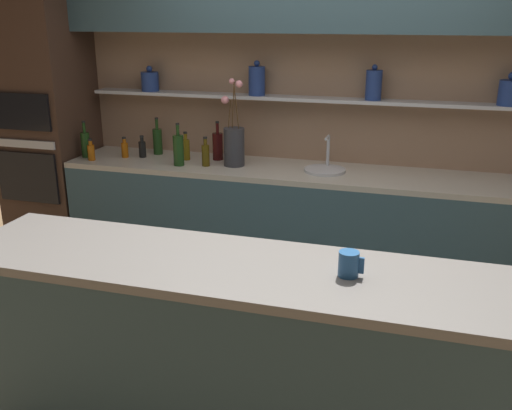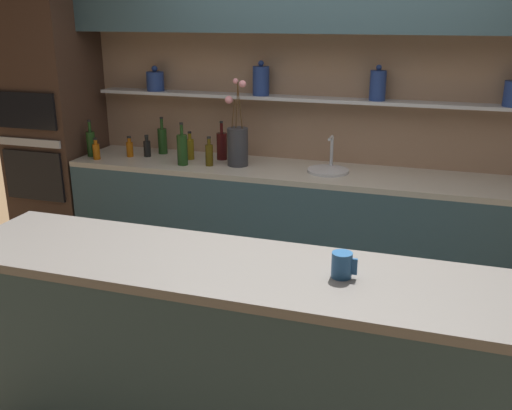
% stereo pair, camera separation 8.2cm
% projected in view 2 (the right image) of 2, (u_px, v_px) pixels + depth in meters
% --- Properties ---
extents(ground_plane, '(12.00, 12.00, 0.00)m').
position_uv_depth(ground_plane, '(276.00, 378.00, 3.31)').
color(ground_plane, olive).
extents(back_wall_unit, '(5.20, 0.44, 2.60)m').
position_uv_depth(back_wall_unit, '(335.00, 79.00, 4.20)').
color(back_wall_unit, '#937056').
rests_on(back_wall_unit, ground_plane).
extents(back_counter_unit, '(3.63, 0.62, 0.92)m').
position_uv_depth(back_counter_unit, '(305.00, 229.00, 4.32)').
color(back_counter_unit, '#334C56').
rests_on(back_counter_unit, ground_plane).
extents(island_counter, '(2.53, 0.61, 1.02)m').
position_uv_depth(island_counter, '(235.00, 368.00, 2.54)').
color(island_counter, '#334C56').
rests_on(island_counter, ground_plane).
extents(oven_tower, '(0.63, 0.64, 2.12)m').
position_uv_depth(oven_tower, '(55.00, 133.00, 4.75)').
color(oven_tower, '#3D281E').
rests_on(oven_tower, ground_plane).
extents(flower_vase, '(0.19, 0.16, 0.64)m').
position_uv_depth(flower_vase, '(238.00, 144.00, 4.26)').
color(flower_vase, '#2D2D33').
rests_on(flower_vase, back_counter_unit).
extents(sink_fixture, '(0.30, 0.30, 0.25)m').
position_uv_depth(sink_fixture, '(328.00, 169.00, 4.13)').
color(sink_fixture, '#B7B7BC').
rests_on(sink_fixture, back_counter_unit).
extents(bottle_sauce_0, '(0.05, 0.05, 0.17)m').
position_uv_depth(bottle_sauce_0, '(96.00, 151.00, 4.47)').
color(bottle_sauce_0, '#9E4C0A').
rests_on(bottle_sauce_0, back_counter_unit).
extents(bottle_wine_1, '(0.08, 0.08, 0.30)m').
position_uv_depth(bottle_wine_1, '(222.00, 146.00, 4.45)').
color(bottle_wine_1, '#380C0C').
rests_on(bottle_wine_1, back_counter_unit).
extents(bottle_wine_2, '(0.08, 0.08, 0.32)m').
position_uv_depth(bottle_wine_2, '(182.00, 149.00, 4.29)').
color(bottle_wine_2, '#193814').
rests_on(bottle_wine_2, back_counter_unit).
extents(bottle_oil_3, '(0.06, 0.06, 0.22)m').
position_uv_depth(bottle_oil_3, '(209.00, 154.00, 4.28)').
color(bottle_oil_3, '#47380A').
rests_on(bottle_oil_3, back_counter_unit).
extents(bottle_oil_4, '(0.06, 0.06, 0.22)m').
position_uv_depth(bottle_oil_4, '(190.00, 148.00, 4.46)').
color(bottle_oil_4, brown).
rests_on(bottle_oil_4, back_counter_unit).
extents(bottle_wine_5, '(0.07, 0.07, 0.30)m').
position_uv_depth(bottle_wine_5, '(162.00, 140.00, 4.64)').
color(bottle_wine_5, '#193814').
rests_on(bottle_wine_5, back_counter_unit).
extents(bottle_sauce_6, '(0.06, 0.06, 0.17)m').
position_uv_depth(bottle_sauce_6, '(147.00, 148.00, 4.55)').
color(bottle_sauce_6, black).
rests_on(bottle_sauce_6, back_counter_unit).
extents(bottle_wine_7, '(0.07, 0.07, 0.29)m').
position_uv_depth(bottle_wine_7, '(91.00, 143.00, 4.56)').
color(bottle_wine_7, '#193814').
rests_on(bottle_wine_7, back_counter_unit).
extents(bottle_sauce_8, '(0.05, 0.05, 0.17)m').
position_uv_depth(bottle_sauce_8, '(130.00, 148.00, 4.55)').
color(bottle_sauce_8, '#9E4C0A').
rests_on(bottle_sauce_8, back_counter_unit).
extents(coffee_mug, '(0.10, 0.08, 0.10)m').
position_uv_depth(coffee_mug, '(342.00, 265.00, 2.25)').
color(coffee_mug, '#235184').
rests_on(coffee_mug, island_counter).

